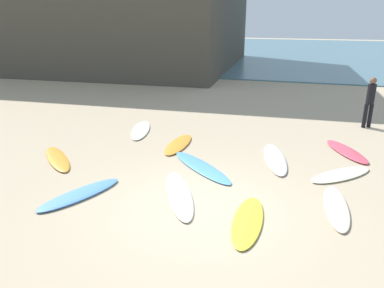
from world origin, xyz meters
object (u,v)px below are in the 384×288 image
Objects in this scene: surfboard_1 at (80,194)px; surfboard_2 at (336,207)px; surfboard_4 at (346,151)px; surfboard_5 at (248,221)px; surfboard_0 at (178,144)px; surfboard_3 at (141,130)px; surfboard_7 at (179,194)px; surfboard_6 at (275,158)px; surfboard_9 at (201,167)px; beachgoer_near at (370,100)px; surfboard_10 at (341,175)px; surfboard_8 at (57,159)px.

surfboard_2 is (5.52, 1.04, -0.00)m from surfboard_1.
surfboard_4 is 1.00× the size of surfboard_5.
surfboard_3 is at bearing -31.30° from surfboard_0.
surfboard_7 reaches higher than surfboard_5.
surfboard_9 is at bearing 20.07° from surfboard_6.
surfboard_3 is at bearing 175.29° from beachgoer_near.
surfboard_6 is 3.41m from surfboard_7.
surfboard_3 is 0.94× the size of surfboard_6.
surfboard_0 is 1.11× the size of beachgoer_near.
surfboard_7 is at bearing -102.71° from surfboard_10.
surfboard_9 is at bearing -156.09° from beachgoer_near.
surfboard_7 is 4.23m from surfboard_10.
surfboard_9 is at bearing 122.34° from surfboard_3.
surfboard_3 is at bearing -27.36° from surfboard_4.
surfboard_1 is 5.62m from surfboard_2.
surfboard_0 and surfboard_3 have the same top height.
beachgoer_near is at bearing -147.68° from surfboard_0.
surfboard_2 is at bearing -68.69° from surfboard_9.
surfboard_6 reaches higher than surfboard_5.
surfboard_1 is at bearing -107.79° from surfboard_10.
surfboard_0 reaches higher than surfboard_10.
surfboard_9 is (-1.84, -1.15, -0.01)m from surfboard_6.
surfboard_3 is 6.69m from surfboard_5.
surfboard_5 is at bearing 29.93° from surfboard_2.
surfboard_10 is at bearing 55.54° from surfboard_4.
surfboard_4 is at bearing -160.66° from surfboard_6.
beachgoer_near is (4.75, 5.32, 0.99)m from surfboard_9.
beachgoer_near is (7.67, 2.74, 0.98)m from surfboard_3.
surfboard_10 is (6.46, -2.05, -0.00)m from surfboard_3.
surfboard_9 reaches higher than surfboard_5.
surfboard_7 is (-3.37, -0.39, -0.00)m from surfboard_2.
surfboard_1 is 2.51m from surfboard_8.
surfboard_0 reaches higher than surfboard_9.
surfboard_1 is 10.38m from beachgoer_near.
surfboard_6 reaches higher than surfboard_9.
surfboard_3 reaches higher than surfboard_7.
surfboard_9 is (-3.83, -2.36, -0.01)m from surfboard_4.
surfboard_4 is 1.04× the size of surfboard_10.
surfboard_0 is at bearing 83.25° from surfboard_7.
surfboard_0 is 1.92m from surfboard_9.
surfboard_7 is 1.67m from surfboard_9.
surfboard_10 reaches higher than surfboard_5.
surfboard_4 is at bearing -15.85° from surfboard_9.
surfboard_0 is 3.03m from surfboard_6.
surfboard_2 is at bearing 132.02° from surfboard_3.
surfboard_1 is 0.86× the size of surfboard_7.
surfboard_0 is 5.06m from surfboard_4.
surfboard_1 is 0.97× the size of surfboard_8.
surfboard_4 is 0.83× the size of surfboard_7.
surfboard_1 is at bearing 12.28° from surfboard_4.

